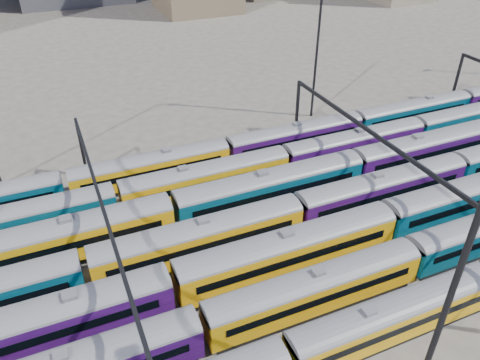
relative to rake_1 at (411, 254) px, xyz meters
name	(u,v)px	position (x,y,z in m)	size (l,w,h in m)	color
ground	(304,228)	(-5.29, 10.00, -2.63)	(500.00, 500.00, 0.00)	#46413B
rake_1	(411,254)	(0.00, 0.00, 0.00)	(121.89, 2.97, 5.00)	black
rake_2	(172,283)	(-21.28, 5.00, 0.26)	(133.71, 3.26, 5.50)	black
rake_3	(200,236)	(-17.05, 10.00, 0.15)	(107.17, 3.14, 5.29)	black
rake_4	(173,209)	(-18.28, 15.00, 0.30)	(135.42, 3.30, 5.57)	black
rake_5	(117,196)	(-23.09, 20.00, 0.02)	(122.87, 3.00, 5.04)	black
rake_6	(151,166)	(-18.06, 25.00, -0.07)	(138.45, 2.89, 4.86)	black
gantry_1	(107,225)	(-25.29, 10.00, 4.16)	(0.35, 40.35, 8.03)	black
gantry_2	(390,155)	(4.71, 10.00, 4.16)	(0.35, 40.35, 8.03)	black
mast_2	(453,289)	(-10.29, -12.00, 11.34)	(1.40, 0.50, 25.60)	black
mast_3	(319,26)	(9.71, 34.00, 11.34)	(1.40, 0.50, 25.60)	black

